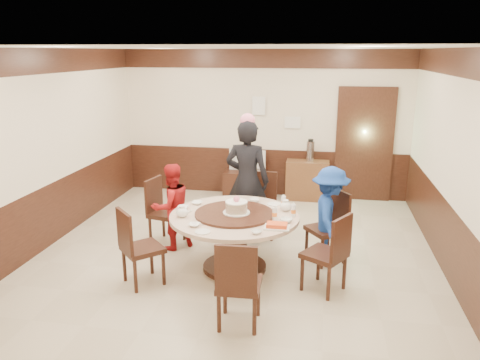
% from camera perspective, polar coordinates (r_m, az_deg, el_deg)
% --- Properties ---
extents(room, '(6.00, 6.04, 2.84)m').
position_cam_1_polar(room, '(6.27, -0.49, -0.09)').
color(room, beige).
rests_on(room, ground).
extents(banquet_table, '(1.65, 1.65, 0.78)m').
position_cam_1_polar(banquet_table, '(6.04, -0.67, -6.19)').
color(banquet_table, '#32180F').
rests_on(banquet_table, ground).
extents(chair_0, '(0.62, 0.61, 0.97)m').
position_cam_1_polar(chair_0, '(6.46, 10.55, -7.15)').
color(chair_0, '#32180F').
rests_on(chair_0, ground).
extents(chair_1, '(0.44, 0.45, 0.97)m').
position_cam_1_polar(chair_1, '(7.22, 2.64, -4.45)').
color(chair_1, '#32180F').
rests_on(chair_1, ground).
extents(chair_2, '(0.53, 0.53, 0.97)m').
position_cam_1_polar(chair_2, '(7.03, -9.04, -5.18)').
color(chair_2, '#32180F').
rests_on(chair_2, ground).
extents(chair_3, '(0.62, 0.62, 0.97)m').
position_cam_1_polar(chair_3, '(5.88, -11.91, -9.56)').
color(chair_3, '#32180F').
rests_on(chair_3, ground).
extents(chair_4, '(0.46, 0.47, 0.97)m').
position_cam_1_polar(chair_4, '(4.96, -0.14, -14.23)').
color(chair_4, '#32180F').
rests_on(chair_4, ground).
extents(chair_5, '(0.61, 0.60, 0.97)m').
position_cam_1_polar(chair_5, '(5.69, 10.36, -10.36)').
color(chair_5, '#32180F').
rests_on(chair_5, ground).
extents(person_standing, '(0.71, 0.52, 1.81)m').
position_cam_1_polar(person_standing, '(6.92, 0.89, -0.07)').
color(person_standing, black).
rests_on(person_standing, ground).
extents(person_red, '(0.76, 0.76, 1.25)m').
position_cam_1_polar(person_red, '(6.73, -8.34, -3.23)').
color(person_red, '#A91618').
rests_on(person_red, ground).
extents(person_blue, '(0.55, 0.89, 1.33)m').
position_cam_1_polar(person_blue, '(6.28, 10.89, -4.36)').
color(person_blue, navy).
rests_on(person_blue, ground).
extents(birthday_cake, '(0.34, 0.34, 0.22)m').
position_cam_1_polar(birthday_cake, '(5.91, -0.44, -3.31)').
color(birthday_cake, white).
rests_on(birthday_cake, banquet_table).
extents(teapot_left, '(0.17, 0.15, 0.13)m').
position_cam_1_polar(teapot_left, '(5.91, -7.06, -3.93)').
color(teapot_left, white).
rests_on(teapot_left, banquet_table).
extents(teapot_right, '(0.17, 0.15, 0.13)m').
position_cam_1_polar(teapot_right, '(6.12, 5.59, -3.21)').
color(teapot_right, white).
rests_on(teapot_right, banquet_table).
extents(bowl_0, '(0.14, 0.14, 0.04)m').
position_cam_1_polar(bowl_0, '(6.38, -5.25, -2.80)').
color(bowl_0, white).
rests_on(bowl_0, banquet_table).
extents(bowl_1, '(0.12, 0.12, 0.04)m').
position_cam_1_polar(bowl_1, '(5.36, 2.03, -6.38)').
color(bowl_1, white).
rests_on(bowl_1, banquet_table).
extents(bowl_2, '(0.14, 0.14, 0.03)m').
position_cam_1_polar(bowl_2, '(5.60, -5.59, -5.47)').
color(bowl_2, white).
rests_on(bowl_2, banquet_table).
extents(bowl_3, '(0.15, 0.15, 0.05)m').
position_cam_1_polar(bowl_3, '(5.73, 5.67, -4.91)').
color(bowl_3, white).
rests_on(bowl_3, banquet_table).
extents(bowl_4, '(0.15, 0.15, 0.04)m').
position_cam_1_polar(bowl_4, '(6.22, -6.94, -3.33)').
color(bowl_4, white).
rests_on(bowl_4, banquet_table).
extents(bowl_5, '(0.14, 0.14, 0.05)m').
position_cam_1_polar(bowl_5, '(6.46, 1.79, -2.48)').
color(bowl_5, white).
rests_on(bowl_5, banquet_table).
extents(saucer_near, '(0.18, 0.18, 0.01)m').
position_cam_1_polar(saucer_near, '(5.42, -4.59, -6.31)').
color(saucer_near, white).
rests_on(saucer_near, banquet_table).
extents(saucer_far, '(0.18, 0.18, 0.01)m').
position_cam_1_polar(saucer_far, '(6.36, 4.16, -2.94)').
color(saucer_far, white).
rests_on(saucer_far, banquet_table).
extents(shrimp_platter, '(0.30, 0.20, 0.06)m').
position_cam_1_polar(shrimp_platter, '(5.53, 4.52, -5.62)').
color(shrimp_platter, white).
rests_on(shrimp_platter, banquet_table).
extents(bottle_0, '(0.06, 0.06, 0.16)m').
position_cam_1_polar(bottle_0, '(5.78, 4.24, -4.10)').
color(bottle_0, white).
rests_on(bottle_0, banquet_table).
extents(bottle_1, '(0.06, 0.06, 0.16)m').
position_cam_1_polar(bottle_1, '(5.90, 6.53, -3.73)').
color(bottle_1, white).
rests_on(bottle_1, banquet_table).
extents(bottle_2, '(0.06, 0.06, 0.16)m').
position_cam_1_polar(bottle_2, '(6.21, 5.32, -2.71)').
color(bottle_2, white).
rests_on(bottle_2, banquet_table).
extents(tv_stand, '(0.85, 0.45, 0.50)m').
position_cam_1_polar(tv_stand, '(9.14, 0.73, -0.47)').
color(tv_stand, '#32180F').
rests_on(tv_stand, ground).
extents(television, '(0.74, 0.21, 0.42)m').
position_cam_1_polar(television, '(9.03, 0.74, 2.34)').
color(television, gray).
rests_on(television, tv_stand).
extents(side_cabinet, '(0.80, 0.40, 0.75)m').
position_cam_1_polar(side_cabinet, '(9.03, 8.19, -0.02)').
color(side_cabinet, brown).
rests_on(side_cabinet, ground).
extents(thermos, '(0.15, 0.15, 0.38)m').
position_cam_1_polar(thermos, '(8.90, 8.56, 3.48)').
color(thermos, silver).
rests_on(thermos, side_cabinet).
extents(notice_left, '(0.25, 0.00, 0.35)m').
position_cam_1_polar(notice_left, '(9.02, 2.29, 9.02)').
color(notice_left, white).
rests_on(notice_left, room).
extents(notice_right, '(0.30, 0.00, 0.22)m').
position_cam_1_polar(notice_right, '(8.99, 6.41, 6.99)').
color(notice_right, white).
rests_on(notice_right, room).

